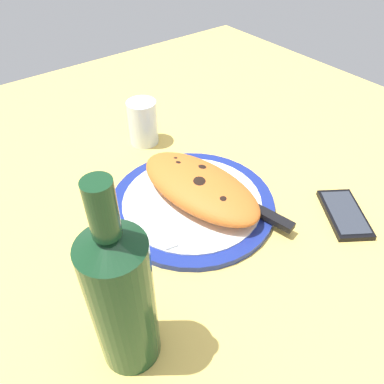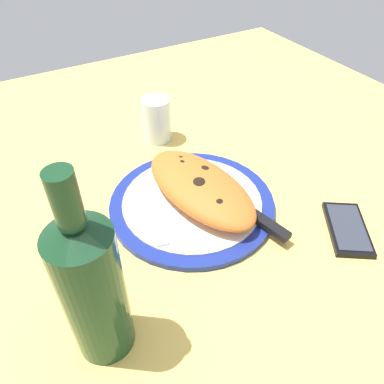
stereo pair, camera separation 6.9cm
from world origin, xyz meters
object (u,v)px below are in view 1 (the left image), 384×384
plate (192,203)px  water_glass (143,125)px  calzone (199,186)px  fork (157,220)px  smartphone (344,214)px  wine_bottle (122,297)px  knife (254,209)px

plate → water_glass: size_ratio=3.06×
calzone → fork: bearing=-85.6°
smartphone → water_glass: size_ratio=1.38×
calzone → wine_bottle: wine_bottle is taller
calzone → smartphone: calzone is taller
fork → water_glass: (-24.71, 12.91, 2.68)cm
fork → wine_bottle: size_ratio=0.59×
plate → wine_bottle: size_ratio=1.06×
plate → fork: 8.37cm
plate → calzone: (-0.24, 1.73, 3.31)cm
fork → knife: bearing=60.9°
calzone → wine_bottle: bearing=-55.4°
water_glass → knife: bearing=4.4°
smartphone → water_glass: 46.57cm
plate → water_glass: 24.90cm
plate → water_glass: (-24.19, 4.62, 3.68)cm
fork → wine_bottle: bearing=-42.3°
water_glass → wine_bottle: (41.29, -27.99, 7.59)cm
plate → water_glass: bearing=169.2°
knife → plate: bearing=-141.9°
calzone → smartphone: (19.61, 18.92, -3.47)cm
fork → knife: knife is taller
plate → calzone: 3.74cm
fork → wine_bottle: 24.64cm
calzone → plate: bearing=-82.1°
water_glass → wine_bottle: wine_bottle is taller
calzone → water_glass: water_glass is taller
plate → calzone: calzone is taller
wine_bottle → water_glass: bearing=145.9°
fork → water_glass: size_ratio=1.70×
plate → knife: 11.69cm
knife → wine_bottle: bearing=-75.4°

